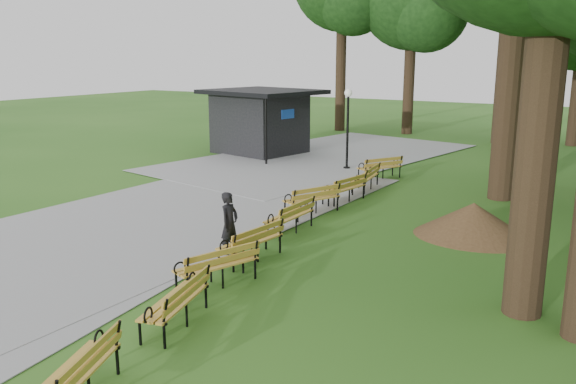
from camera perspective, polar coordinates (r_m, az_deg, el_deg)
The scene contains 15 objects.
ground at distance 13.49m, azimuth -7.02°, elevation -7.10°, with size 100.00×100.00×0.00m, color #2C601B.
path at distance 18.14m, azimuth -11.12°, elevation -1.85°, with size 12.00×38.00×0.06m, color #97979A.
person at distance 13.97m, azimuth -5.68°, elevation -3.07°, with size 0.55×0.36×1.52m, color black.
kiosk at distance 28.55m, azimuth -2.78°, elevation 6.83°, with size 4.87×4.23×3.05m, color black, non-canonical shape.
lamp_post at distance 24.33m, azimuth 5.81°, elevation 7.68°, with size 0.32×0.32×3.31m.
dirt_mound at distance 16.07m, azimuth 17.45°, elevation -2.59°, with size 2.56×2.56×0.91m, color #47301C.
bench_0 at distance 8.80m, azimuth -20.06°, elevation -16.23°, with size 1.90×0.64×0.88m, color #BC8B2B, non-canonical shape.
bench_1 at distance 10.63m, azimuth -10.90°, elevation -10.38°, with size 1.90×0.64×0.88m, color #BC8B2B, non-canonical shape.
bench_2 at distance 12.26m, azimuth -6.93°, elevation -7.01°, with size 1.90×0.64×0.88m, color #BC8B2B, non-canonical shape.
bench_3 at distance 13.64m, azimuth -3.65°, elevation -4.83°, with size 1.90×0.64×0.88m, color #BC8B2B, non-canonical shape.
bench_4 at distance 15.74m, azimuth 0.11°, elevation -2.36°, with size 1.90×0.64×0.88m, color #BC8B2B, non-canonical shape.
bench_5 at distance 17.65m, azimuth 2.30°, elevation -0.66°, with size 1.90×0.64×0.88m, color #BC8B2B, non-canonical shape.
bench_6 at distance 19.08m, azimuth 5.42°, elevation 0.34°, with size 1.90×0.64×0.88m, color #BC8B2B, non-canonical shape.
bench_7 at distance 20.88m, azimuth 7.46°, elevation 1.40°, with size 1.90×0.64×0.88m, color #BC8B2B, non-canonical shape.
bench_8 at distance 22.86m, azimuth 8.84°, elevation 2.37°, with size 1.90×0.64×0.88m, color #BC8B2B, non-canonical shape.
Camera 1 is at (7.91, -9.89, 4.63)m, focal length 36.79 mm.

